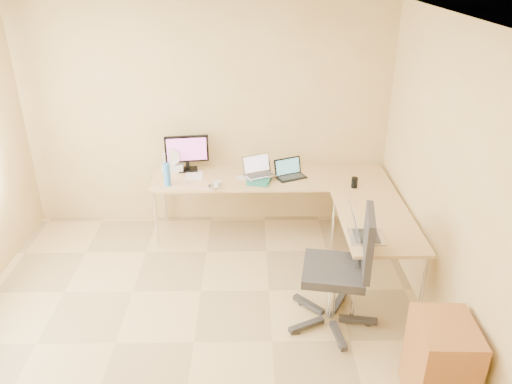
{
  "coord_description": "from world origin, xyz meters",
  "views": [
    {
      "loc": [
        0.49,
        -3.32,
        3.03
      ],
      "look_at": [
        0.55,
        1.1,
        0.9
      ],
      "focal_mm": 35.18,
      "sensor_mm": 36.0,
      "label": 1
    }
  ],
  "objects_px": {
    "laptop_black": "(291,169)",
    "mug": "(218,185)",
    "keyboard": "(253,178)",
    "desk_fan": "(172,160)",
    "desk_return": "(373,251)",
    "office_chair": "(333,275)",
    "water_bottle": "(167,175)",
    "monitor": "(187,153)",
    "desk_main": "(270,205)",
    "laptop_return": "(368,226)",
    "cabinet": "(440,364)",
    "laptop_center": "(259,167)"
  },
  "relations": [
    {
      "from": "office_chair",
      "to": "keyboard",
      "type": "bearing_deg",
      "value": 123.69
    },
    {
      "from": "desk_return",
      "to": "keyboard",
      "type": "distance_m",
      "value": 1.55
    },
    {
      "from": "laptop_black",
      "to": "keyboard",
      "type": "distance_m",
      "value": 0.43
    },
    {
      "from": "desk_return",
      "to": "office_chair",
      "type": "xyz_separation_m",
      "value": [
        -0.49,
        -0.59,
        0.14
      ]
    },
    {
      "from": "desk_main",
      "to": "monitor",
      "type": "height_order",
      "value": "monitor"
    },
    {
      "from": "desk_main",
      "to": "keyboard",
      "type": "relative_size",
      "value": 6.93
    },
    {
      "from": "laptop_center",
      "to": "water_bottle",
      "type": "height_order",
      "value": "laptop_center"
    },
    {
      "from": "laptop_black",
      "to": "desk_fan",
      "type": "distance_m",
      "value": 1.37
    },
    {
      "from": "mug",
      "to": "desk_fan",
      "type": "relative_size",
      "value": 0.33
    },
    {
      "from": "laptop_center",
      "to": "office_chair",
      "type": "bearing_deg",
      "value": -92.36
    },
    {
      "from": "keyboard",
      "to": "laptop_black",
      "type": "bearing_deg",
      "value": 3.3
    },
    {
      "from": "desk_fan",
      "to": "laptop_black",
      "type": "bearing_deg",
      "value": 6.74
    },
    {
      "from": "laptop_return",
      "to": "keyboard",
      "type": "bearing_deg",
      "value": 40.05
    },
    {
      "from": "monitor",
      "to": "laptop_return",
      "type": "xyz_separation_m",
      "value": [
        1.75,
        -1.55,
        -0.09
      ]
    },
    {
      "from": "monitor",
      "to": "desk_fan",
      "type": "height_order",
      "value": "monitor"
    },
    {
      "from": "laptop_black",
      "to": "keyboard",
      "type": "xyz_separation_m",
      "value": [
        -0.42,
        -0.03,
        -0.09
      ]
    },
    {
      "from": "laptop_black",
      "to": "mug",
      "type": "distance_m",
      "value": 0.85
    },
    {
      "from": "monitor",
      "to": "desk_fan",
      "type": "relative_size",
      "value": 1.85
    },
    {
      "from": "laptop_black",
      "to": "water_bottle",
      "type": "distance_m",
      "value": 1.36
    },
    {
      "from": "office_chair",
      "to": "laptop_return",
      "type": "bearing_deg",
      "value": 47.21
    },
    {
      "from": "desk_main",
      "to": "laptop_return",
      "type": "relative_size",
      "value": 7.3
    },
    {
      "from": "monitor",
      "to": "laptop_return",
      "type": "distance_m",
      "value": 2.34
    },
    {
      "from": "monitor",
      "to": "laptop_return",
      "type": "relative_size",
      "value": 1.37
    },
    {
      "from": "laptop_return",
      "to": "water_bottle",
      "type": "bearing_deg",
      "value": 62.2
    },
    {
      "from": "desk_return",
      "to": "laptop_black",
      "type": "distance_m",
      "value": 1.32
    },
    {
      "from": "monitor",
      "to": "desk_fan",
      "type": "xyz_separation_m",
      "value": [
        -0.17,
        0.0,
        -0.08
      ]
    },
    {
      "from": "desk_return",
      "to": "desk_fan",
      "type": "distance_m",
      "value": 2.47
    },
    {
      "from": "desk_return",
      "to": "mug",
      "type": "xyz_separation_m",
      "value": [
        -1.55,
        0.7,
        0.41
      ]
    },
    {
      "from": "laptop_black",
      "to": "cabinet",
      "type": "xyz_separation_m",
      "value": [
        0.9,
        -2.46,
        -0.47
      ]
    },
    {
      "from": "laptop_center",
      "to": "keyboard",
      "type": "xyz_separation_m",
      "value": [
        -0.07,
        0.04,
        -0.15
      ]
    },
    {
      "from": "water_bottle",
      "to": "desk_fan",
      "type": "height_order",
      "value": "desk_fan"
    },
    {
      "from": "mug",
      "to": "cabinet",
      "type": "bearing_deg",
      "value": -52.1
    },
    {
      "from": "laptop_return",
      "to": "laptop_center",
      "type": "bearing_deg",
      "value": 38.89
    },
    {
      "from": "desk_main",
      "to": "water_bottle",
      "type": "relative_size",
      "value": 10.43
    },
    {
      "from": "desk_return",
      "to": "water_bottle",
      "type": "height_order",
      "value": "water_bottle"
    },
    {
      "from": "desk_main",
      "to": "office_chair",
      "type": "distance_m",
      "value": 1.67
    },
    {
      "from": "water_bottle",
      "to": "cabinet",
      "type": "xyz_separation_m",
      "value": [
        2.25,
        -2.27,
        -0.5
      ]
    },
    {
      "from": "desk_return",
      "to": "laptop_center",
      "type": "height_order",
      "value": "laptop_center"
    },
    {
      "from": "desk_return",
      "to": "laptop_black",
      "type": "bearing_deg",
      "value": 127.52
    },
    {
      "from": "desk_main",
      "to": "mug",
      "type": "distance_m",
      "value": 0.77
    },
    {
      "from": "keyboard",
      "to": "water_bottle",
      "type": "height_order",
      "value": "water_bottle"
    },
    {
      "from": "desk_return",
      "to": "monitor",
      "type": "relative_size",
      "value": 2.62
    },
    {
      "from": "laptop_center",
      "to": "laptop_black",
      "type": "xyz_separation_m",
      "value": [
        0.35,
        0.06,
        -0.06
      ]
    },
    {
      "from": "office_chair",
      "to": "cabinet",
      "type": "distance_m",
      "value": 1.11
    },
    {
      "from": "desk_fan",
      "to": "office_chair",
      "type": "xyz_separation_m",
      "value": [
        1.61,
        -1.79,
        -0.36
      ]
    },
    {
      "from": "office_chair",
      "to": "laptop_black",
      "type": "bearing_deg",
      "value": 109.26
    },
    {
      "from": "laptop_black",
      "to": "keyboard",
      "type": "height_order",
      "value": "laptop_black"
    },
    {
      "from": "keyboard",
      "to": "desk_fan",
      "type": "height_order",
      "value": "desk_fan"
    },
    {
      "from": "desk_return",
      "to": "monitor",
      "type": "distance_m",
      "value": 2.34
    },
    {
      "from": "desk_return",
      "to": "office_chair",
      "type": "height_order",
      "value": "office_chair"
    }
  ]
}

